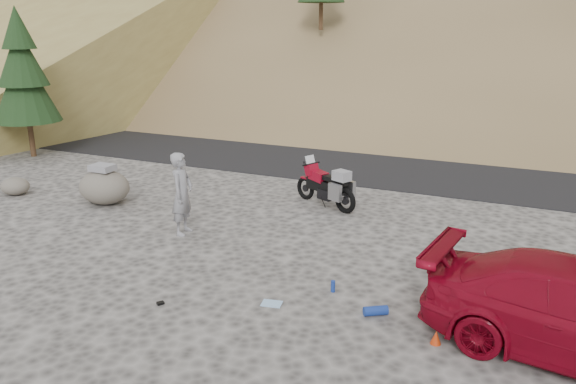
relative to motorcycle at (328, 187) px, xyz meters
The scene contains 12 objects.
ground 3.51m from the motorcycle, 96.14° to the right, with size 140.00×140.00×0.00m, color #3F3C3A.
road 5.59m from the motorcycle, 93.83° to the left, with size 120.00×7.00×0.05m, color black.
conifer_verge 11.66m from the motorcycle, behind, with size 2.20×2.20×5.04m.
motorcycle is the anchor object (origin of this frame).
man 3.83m from the motorcycle, 125.86° to the right, with size 0.66×0.44×1.82m, color gray.
boulder 5.71m from the motorcycle, 158.22° to the right, with size 1.54×1.38×1.05m.
small_rock 8.46m from the motorcycle, 162.70° to the right, with size 0.91×0.85×0.47m.
gear_blue_mat 5.56m from the motorcycle, 61.38° to the right, with size 0.15×0.15×0.39m, color navy.
gear_bottle 4.74m from the motorcycle, 68.15° to the right, with size 0.07×0.07×0.21m, color navy.
gear_funnel 6.48m from the motorcycle, 55.32° to the right, with size 0.16×0.16×0.21m, color red.
gear_glove_b 6.05m from the motorcycle, 96.50° to the right, with size 0.12×0.09×0.04m, color black.
gear_blue_cloth 5.34m from the motorcycle, 79.27° to the right, with size 0.33×0.24×0.01m, color #97C1EA.
Camera 1 is at (5.07, -9.26, 4.44)m, focal length 35.00 mm.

